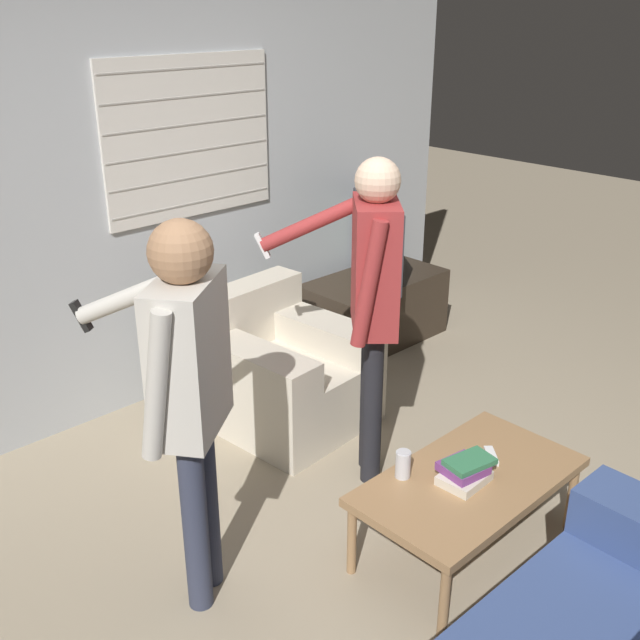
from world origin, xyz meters
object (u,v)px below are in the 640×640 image
(person_left_standing, at_px, (187,375))
(soda_can, at_px, (403,464))
(person_right_standing, at_px, (372,287))
(coffee_table, at_px, (469,484))
(armchair_beige, at_px, (279,371))
(spare_remote, at_px, (491,456))
(book_stack, at_px, (465,471))
(tv, at_px, (376,240))

(person_left_standing, relative_size, soda_can, 12.66)
(person_right_standing, bearing_deg, coffee_table, -146.79)
(armchair_beige, bearing_deg, spare_remote, 86.33)
(armchair_beige, height_order, book_stack, armchair_beige)
(coffee_table, xyz_separation_m, spare_remote, (0.19, 0.02, 0.05))
(armchair_beige, xyz_separation_m, tv, (1.19, 0.36, 0.45))
(tv, relative_size, spare_remote, 6.23)
(armchair_beige, relative_size, tv, 1.20)
(coffee_table, bearing_deg, book_stack, 178.03)
(tv, relative_size, person_left_standing, 0.48)
(person_left_standing, bearing_deg, armchair_beige, -0.17)
(person_left_standing, bearing_deg, spare_remote, -62.21)
(coffee_table, bearing_deg, person_right_standing, 80.33)
(book_stack, bearing_deg, tv, 52.27)
(spare_remote, bearing_deg, coffee_table, -131.16)
(coffee_table, bearing_deg, tv, 53.11)
(tv, distance_m, person_right_standing, 1.67)
(tv, height_order, book_stack, tv)
(tv, distance_m, person_left_standing, 2.66)
(armchair_beige, distance_m, coffee_table, 1.45)
(armchair_beige, xyz_separation_m, book_stack, (-0.20, -1.44, 0.13))
(person_left_standing, xyz_separation_m, spare_remote, (1.18, -0.57, -0.62))
(tv, distance_m, book_stack, 2.30)
(coffee_table, height_order, person_left_standing, person_left_standing)
(armchair_beige, xyz_separation_m, person_right_standing, (-0.04, -0.73, 0.73))
(armchair_beige, bearing_deg, person_right_standing, 82.23)
(person_left_standing, height_order, spare_remote, person_left_standing)
(soda_can, bearing_deg, armchair_beige, 73.53)
(person_right_standing, relative_size, book_stack, 6.66)
(soda_can, bearing_deg, coffee_table, -44.70)
(person_left_standing, xyz_separation_m, person_right_standing, (1.12, 0.12, 0.02))
(coffee_table, relative_size, tv, 1.34)
(coffee_table, bearing_deg, spare_remote, 6.64)
(coffee_table, distance_m, person_left_standing, 1.34)
(tv, height_order, soda_can, tv)
(person_right_standing, distance_m, book_stack, 0.94)
(person_right_standing, height_order, soda_can, person_right_standing)
(coffee_table, relative_size, book_stack, 4.17)
(armchair_beige, height_order, person_left_standing, person_left_standing)
(person_right_standing, relative_size, soda_can, 12.98)
(tv, relative_size, person_right_standing, 0.47)
(person_right_standing, bearing_deg, book_stack, -149.97)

